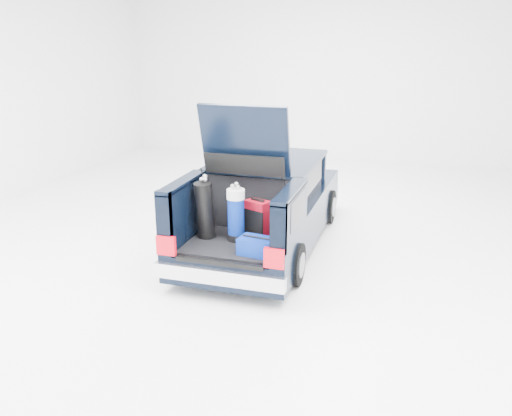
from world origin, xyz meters
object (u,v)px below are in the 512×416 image
(black_golf_bag, at_px, (205,210))
(blue_duffel, at_px, (257,246))
(red_suitcase, at_px, (258,219))
(blue_golf_bag, at_px, (236,214))
(car, at_px, (267,205))

(black_golf_bag, height_order, blue_duffel, black_golf_bag)
(red_suitcase, distance_m, black_golf_bag, 0.76)
(red_suitcase, bearing_deg, black_golf_bag, -137.27)
(black_golf_bag, bearing_deg, red_suitcase, 36.01)
(blue_golf_bag, relative_size, blue_duffel, 1.66)
(car, height_order, red_suitcase, car)
(black_golf_bag, bearing_deg, blue_duffel, -7.26)
(blue_golf_bag, bearing_deg, blue_duffel, -51.03)
(blue_duffel, bearing_deg, red_suitcase, 114.14)
(blue_golf_bag, bearing_deg, car, 81.80)
(blue_duffel, bearing_deg, car, 110.07)
(car, xyz_separation_m, black_golf_bag, (-0.47, -1.54, 0.34))
(red_suitcase, xyz_separation_m, blue_duffel, (0.18, -0.64, -0.15))
(black_golf_bag, distance_m, blue_duffel, 1.01)
(red_suitcase, height_order, blue_duffel, red_suitcase)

